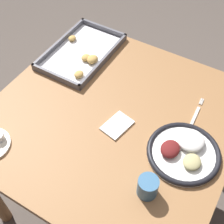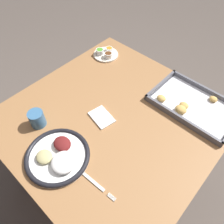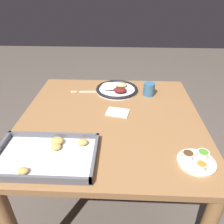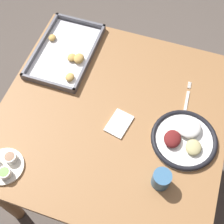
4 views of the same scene
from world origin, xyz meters
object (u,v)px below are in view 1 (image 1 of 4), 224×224
object	(u,v)px
fork	(193,120)
dinner_plate	(184,151)
napkin	(117,125)
baking_tray	(82,53)
drinking_cup	(148,187)

from	to	relation	value
fork	dinner_plate	bearing A→B (deg)	-174.66
dinner_plate	napkin	bearing A→B (deg)	93.24
dinner_plate	napkin	size ratio (longest dim) A/B	2.04
baking_tray	drinking_cup	xyz separation A→B (m)	(-0.47, -0.58, 0.03)
napkin	baking_tray	bearing A→B (deg)	51.77
dinner_plate	drinking_cup	size ratio (longest dim) A/B	3.44
drinking_cup	fork	bearing A→B (deg)	-3.55
dinner_plate	baking_tray	distance (m)	0.68
dinner_plate	drinking_cup	world-z (taller)	drinking_cup
dinner_plate	napkin	xyz separation A→B (m)	(-0.02, 0.27, -0.01)
fork	napkin	bearing A→B (deg)	122.81
dinner_plate	drinking_cup	distance (m)	0.21
fork	baking_tray	size ratio (longest dim) A/B	0.55
fork	baking_tray	bearing A→B (deg)	77.28
baking_tray	napkin	xyz separation A→B (m)	(-0.28, -0.35, -0.01)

